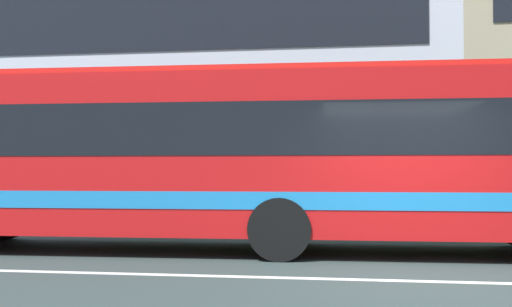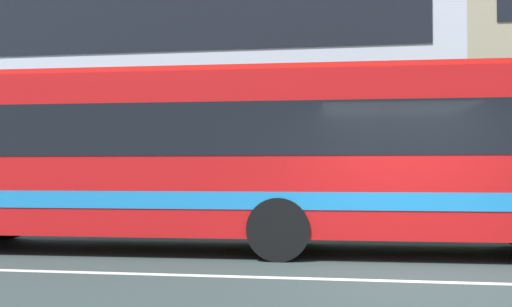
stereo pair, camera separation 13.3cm
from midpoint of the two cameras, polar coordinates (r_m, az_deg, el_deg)
ground_plane at (r=8.20m, az=14.65°, el=-11.57°), size 160.00×160.00×0.00m
lane_centre_line at (r=8.20m, az=14.65°, el=-11.54°), size 60.00×0.16×0.01m
hedge_row_far at (r=14.91m, az=17.92°, el=-5.29°), size 17.20×1.10×0.89m
apartment_block_left at (r=24.77m, az=-12.57°, el=7.42°), size 24.10×10.12×10.58m
transit_bus at (r=10.82m, az=-1.70°, el=0.06°), size 12.31×2.92×3.15m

